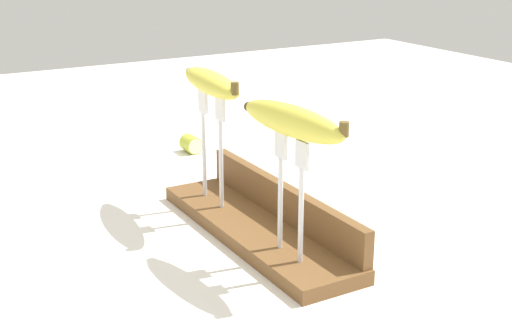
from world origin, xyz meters
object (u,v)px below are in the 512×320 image
banana_raised_right (292,121)px  fork_fallen_near (237,169)px  fork_stand_left (212,138)px  banana_raised_left (211,82)px  banana_chunk_near (191,144)px  fork_stand_right (291,185)px

banana_raised_right → fork_fallen_near: 0.47m
fork_stand_left → banana_raised_left: 0.09m
banana_raised_right → banana_chunk_near: size_ratio=4.67×
fork_stand_right → banana_raised_right: size_ratio=0.83×
banana_raised_left → fork_stand_right: bearing=-0.0°
fork_stand_left → banana_raised_left: (-0.00, 0.00, 0.09)m
banana_raised_right → fork_fallen_near: banana_raised_right is taller
banana_raised_left → fork_fallen_near: size_ratio=1.30×
fork_stand_right → banana_raised_left: banana_raised_left is taller
fork_stand_right → fork_fallen_near: 0.44m
fork_stand_right → fork_fallen_near: bearing=161.3°
fork_stand_left → fork_stand_right: fork_stand_left is taller
banana_raised_right → banana_chunk_near: banana_raised_right is taller
fork_fallen_near → banana_chunk_near: (-0.15, -0.03, 0.01)m
fork_fallen_near → banana_chunk_near: banana_chunk_near is taller
banana_raised_left → banana_chunk_near: (-0.32, 0.11, -0.20)m
fork_stand_right → banana_chunk_near: 0.57m
fork_stand_left → banana_raised_right: size_ratio=0.88×
fork_stand_right → banana_raised_right: (-0.00, -0.00, 0.09)m
fork_stand_left → banana_raised_left: bearing=175.0°
fork_fallen_near → banana_chunk_near: size_ratio=3.64×
fork_stand_left → fork_stand_right: (0.23, 0.00, -0.01)m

